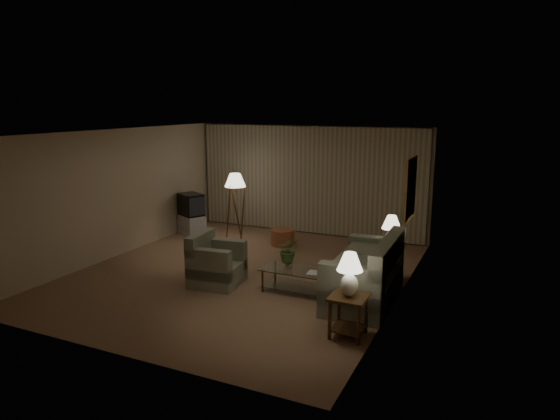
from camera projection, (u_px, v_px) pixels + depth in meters
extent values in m
plane|color=#87654A|center=(243.00, 273.00, 9.66)|extent=(7.00, 7.00, 0.00)
cube|color=beige|center=(309.00, 179.00, 12.49)|extent=(6.00, 0.04, 2.70)
cube|color=beige|center=(118.00, 193.00, 10.61)|extent=(0.04, 7.00, 2.70)
cube|color=beige|center=(402.00, 220.00, 8.15)|extent=(0.04, 7.00, 2.70)
cube|color=white|center=(240.00, 132.00, 9.10)|extent=(6.00, 7.00, 0.04)
cube|color=beige|center=(308.00, 180.00, 12.42)|extent=(5.85, 0.12, 2.65)
cube|color=#B89140|center=(411.00, 188.00, 8.79)|extent=(0.03, 0.90, 1.10)
cube|color=#B33821|center=(409.00, 188.00, 8.80)|extent=(0.02, 0.80, 1.00)
cube|color=gray|center=(364.00, 288.00, 8.26)|extent=(2.00, 1.08, 0.46)
cube|color=gray|center=(217.00, 274.00, 9.04)|extent=(1.07, 1.03, 0.39)
cube|color=#351E0E|center=(349.00, 297.00, 6.93)|extent=(0.51, 0.51, 0.04)
cube|color=#351E0E|center=(348.00, 328.00, 7.02)|extent=(0.43, 0.43, 0.02)
cylinder|color=#351E0E|center=(330.00, 320.00, 6.89)|extent=(0.05, 0.05, 0.56)
cylinder|color=#351E0E|center=(339.00, 309.00, 7.25)|extent=(0.05, 0.05, 0.56)
cylinder|color=#351E0E|center=(358.00, 326.00, 6.72)|extent=(0.05, 0.05, 0.56)
cylinder|color=#351E0E|center=(366.00, 314.00, 7.09)|extent=(0.05, 0.05, 0.56)
cube|color=#351E0E|center=(390.00, 249.00, 9.24)|extent=(0.48, 0.40, 0.04)
cube|color=#351E0E|center=(389.00, 272.00, 9.33)|extent=(0.41, 0.34, 0.02)
cylinder|color=#351E0E|center=(377.00, 265.00, 9.24)|extent=(0.05, 0.05, 0.56)
cylinder|color=#351E0E|center=(381.00, 261.00, 9.51)|extent=(0.05, 0.05, 0.56)
cylinder|color=#351E0E|center=(398.00, 268.00, 9.09)|extent=(0.05, 0.05, 0.56)
cylinder|color=#351E0E|center=(401.00, 263.00, 9.36)|extent=(0.05, 0.05, 0.56)
ellipsoid|color=silver|center=(349.00, 285.00, 6.89)|extent=(0.25, 0.25, 0.32)
cylinder|color=silver|center=(350.00, 272.00, 6.85)|extent=(0.03, 0.03, 0.07)
cone|color=white|center=(350.00, 262.00, 6.82)|extent=(0.36, 0.36, 0.25)
ellipsoid|color=silver|center=(391.00, 240.00, 9.20)|extent=(0.25, 0.25, 0.31)
cylinder|color=silver|center=(391.00, 230.00, 9.16)|extent=(0.03, 0.03, 0.07)
cone|color=white|center=(392.00, 222.00, 9.13)|extent=(0.36, 0.36, 0.25)
cube|color=silver|center=(296.00, 269.00, 8.61)|extent=(1.20, 0.65, 0.02)
cube|color=silver|center=(296.00, 286.00, 8.68)|extent=(1.11, 0.57, 0.01)
cylinder|color=#44331B|center=(263.00, 281.00, 8.64)|extent=(0.04, 0.04, 0.40)
cylinder|color=#44331B|center=(275.00, 272.00, 9.10)|extent=(0.04, 0.04, 0.40)
cylinder|color=#44331B|center=(320.00, 290.00, 8.21)|extent=(0.04, 0.04, 0.40)
cylinder|color=#44331B|center=(330.00, 281.00, 8.67)|extent=(0.04, 0.04, 0.40)
cube|color=#B4B4B6|center=(192.00, 225.00, 12.43)|extent=(1.10, 1.05, 0.50)
cube|color=black|center=(191.00, 204.00, 12.32)|extent=(1.01, 0.98, 0.54)
cylinder|color=#351E0E|center=(235.00, 188.00, 12.01)|extent=(0.04, 0.04, 0.23)
cone|color=white|center=(235.00, 180.00, 11.97)|extent=(0.51, 0.51, 0.32)
cylinder|color=#AB5A39|center=(282.00, 237.00, 11.54)|extent=(0.67, 0.67, 0.36)
imported|color=white|center=(289.00, 264.00, 8.66)|extent=(0.19, 0.19, 0.15)
imported|color=#4B6F31|center=(289.00, 247.00, 8.59)|extent=(0.50, 0.46, 0.45)
imported|color=olive|center=(308.00, 272.00, 8.42)|extent=(0.20, 0.26, 0.02)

